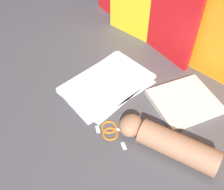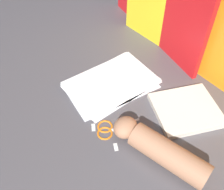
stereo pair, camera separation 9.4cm
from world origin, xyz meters
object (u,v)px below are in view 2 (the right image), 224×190
at_px(book_closed, 186,110).
at_px(scissors, 111,129).
at_px(hand_forearm, 160,149).
at_px(paper_stack, 112,83).

relative_size(book_closed, scissors, 1.69).
height_order(scissors, hand_forearm, hand_forearm).
bearing_deg(hand_forearm, book_closed, 110.64).
height_order(paper_stack, scissors, paper_stack).
bearing_deg(paper_stack, book_closed, 27.54).
bearing_deg(scissors, paper_stack, 144.47).
bearing_deg(book_closed, hand_forearm, -69.36).
relative_size(paper_stack, scissors, 2.17).
relative_size(paper_stack, book_closed, 1.28).
bearing_deg(hand_forearm, paper_stack, 169.63).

